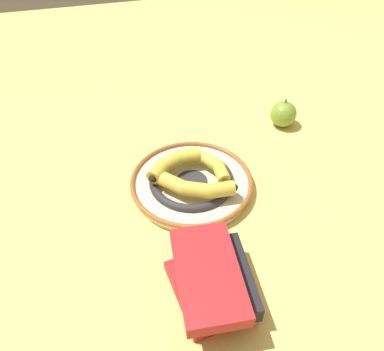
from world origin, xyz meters
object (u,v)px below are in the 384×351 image
object	(u,v)px
book_stack	(211,279)
apple	(283,114)
decorative_bowl	(192,182)
banana_a	(210,164)
banana_b	(174,162)
banana_c	(195,187)

from	to	relation	value
book_stack	apple	size ratio (longest dim) A/B	2.38
decorative_bowl	book_stack	size ratio (longest dim) A/B	1.43
book_stack	apple	distance (m)	0.61
banana_a	banana_b	bearing A→B (deg)	44.00
banana_a	apple	size ratio (longest dim) A/B	1.65
banana_a	banana_b	size ratio (longest dim) A/B	0.91
banana_b	book_stack	distance (m)	0.34
decorative_bowl	banana_b	size ratio (longest dim) A/B	1.89
decorative_bowl	banana_b	bearing A→B (deg)	38.18
decorative_bowl	book_stack	world-z (taller)	book_stack
banana_c	book_stack	xyz separation A→B (m)	(-0.24, 0.03, -0.01)
banana_a	banana_b	world-z (taller)	banana_b
decorative_bowl	banana_b	distance (m)	0.07
banana_a	banana_c	world-z (taller)	banana_c
decorative_bowl	apple	xyz separation A→B (m)	(0.19, -0.34, 0.02)
banana_a	book_stack	size ratio (longest dim) A/B	0.69
decorative_bowl	banana_a	distance (m)	0.06
banana_b	apple	bearing A→B (deg)	178.47
banana_b	banana_c	size ratio (longest dim) A/B	0.88
banana_c	book_stack	world-z (taller)	book_stack
book_stack	banana_b	bearing A→B (deg)	-4.35
banana_a	book_stack	bearing A→B (deg)	133.35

